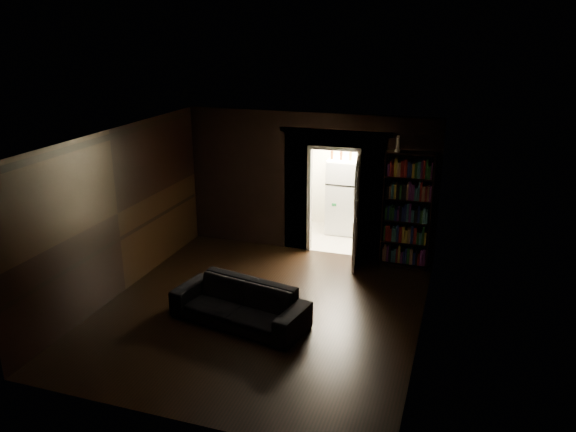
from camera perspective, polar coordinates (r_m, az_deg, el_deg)
name	(u,v)px	position (r m, az deg, el deg)	size (l,w,h in m)	color
ground	(260,311)	(9.15, -2.86, -9.66)	(5.50, 5.50, 0.00)	black
room_walls	(281,193)	(9.44, -0.76, 2.36)	(5.02, 5.61, 2.84)	black
kitchen_alcove	(346,181)	(12.03, 5.88, 3.57)	(2.20, 1.80, 2.60)	#BBB1A3
sofa	(240,298)	(8.69, -4.95, -8.30)	(2.12, 0.92, 0.81)	black
bookshelf	(407,210)	(10.64, 12.00, 0.57)	(0.90, 0.32, 2.20)	black
refrigerator	(345,196)	(12.30, 5.85, 2.04)	(0.74, 0.68, 1.65)	silver
door	(356,214)	(10.52, 6.87, 0.22)	(0.85, 0.05, 2.05)	white
figurine	(398,144)	(10.28, 11.11, 7.23)	(0.10, 0.10, 0.31)	silver
bottles	(341,154)	(11.97, 5.43, 6.31)	(0.64, 0.08, 0.26)	black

